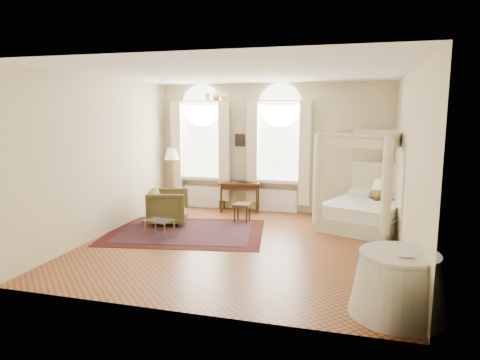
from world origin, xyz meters
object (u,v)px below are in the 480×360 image
Objects in this scene: stool at (242,207)px; side_table at (398,284)px; armchair at (168,207)px; floor_lamp at (172,157)px; nightstand at (380,211)px; writing_desk at (240,186)px; coffee_table at (160,222)px; canopy_bed at (365,206)px.

side_table is (3.14, -4.00, 0.04)m from stool.
floor_lamp is (-0.62, 1.65, 0.98)m from armchair.
nightstand is at bearing 90.00° from side_table.
floor_lamp reaches higher than armchair.
stool is at bearing -71.85° from writing_desk.
floor_lamp is at bearing 180.00° from writing_desk.
coffee_table is at bearing -109.26° from writing_desk.
canopy_bed is 5.15m from floor_lamp.
armchair is 0.54× the size of floor_lamp.
side_table is at bearing -85.12° from canopy_bed.
nightstand is at bearing -91.53° from armchair.
writing_desk is at bearing -0.00° from floor_lamp.
nightstand is 0.51× the size of side_table.
writing_desk is at bearing 165.93° from canopy_bed.
floor_lamp is at bearing 3.86° from armchair.
side_table is at bearing -55.26° from writing_desk.
floor_lamp is at bearing 171.14° from canopy_bed.
armchair is (-4.39, -0.87, -0.09)m from canopy_bed.
canopy_bed is 2.73× the size of armchair.
canopy_bed is 5.46× the size of stool.
coffee_table is at bearing -126.74° from stool.
canopy_bed is 1.97× the size of side_table.
nightstand is 4.92m from armchair.
canopy_bed is at bearing -14.07° from writing_desk.
floor_lamp reaches higher than side_table.
canopy_bed is 4.25m from side_table.
armchair is at bearing -69.41° from floor_lamp.
nightstand is at bearing -3.82° from floor_lamp.
stool is at bearing -85.20° from armchair.
stool is at bearing -24.50° from floor_lamp.
side_table is at bearing -90.00° from nightstand.
nightstand is at bearing 49.40° from canopy_bed.
side_table is at bearing -27.04° from coffee_table.
canopy_bed is 4.53m from coffee_table.
coffee_table is at bearing -154.22° from canopy_bed.
armchair is 2.02m from floor_lamp.
armchair reaches higher than stool.
armchair is 0.72× the size of side_table.
floor_lamp reaches higher than coffee_table.
side_table is (0.36, -4.23, -0.08)m from canopy_bed.
canopy_bed is at bearing 25.78° from coffee_table.
floor_lamp reaches higher than nightstand.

